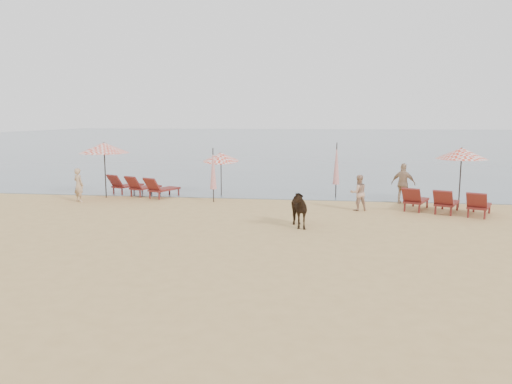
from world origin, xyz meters
TOP-DOWN VIEW (x-y plane):
  - ground at (0.00, 0.00)m, footprint 120.00×120.00m
  - sea at (0.00, 80.00)m, footprint 160.00×140.00m
  - lounger_cluster_left at (-6.37, 10.24)m, footprint 3.66×3.00m
  - lounger_cluster_right at (7.32, 7.54)m, footprint 3.62×2.96m
  - umbrella_open_left_a at (-7.89, 9.49)m, footprint 2.33×2.33m
  - umbrella_open_left_b at (-2.51, 10.75)m, footprint 1.74×1.77m
  - umbrella_open_right at (8.20, 9.03)m, footprint 2.10×2.10m
  - umbrella_closed_left at (-2.49, 8.94)m, footprint 0.30×0.30m
  - umbrella_closed_right at (3.04, 11.01)m, footprint 0.32×0.32m
  - cow at (1.50, 4.27)m, footprint 1.20×1.73m
  - beachgoer_left at (-8.58, 8.17)m, footprint 0.67×0.59m
  - beachgoer_right_a at (3.89, 7.74)m, footprint 0.86×0.76m
  - beachgoer_right_b at (5.96, 9.63)m, footprint 1.15×0.81m

SIDE VIEW (x-z plane):
  - ground at x=0.00m, z-range 0.00..0.00m
  - sea at x=0.00m, z-range -0.03..0.03m
  - lounger_cluster_right at x=7.32m, z-range 0.13..0.83m
  - lounger_cluster_left at x=-6.37m, z-range 0.14..0.83m
  - cow at x=1.50m, z-range 0.00..1.33m
  - beachgoer_right_a at x=3.89m, z-range 0.00..1.48m
  - beachgoer_left at x=-8.58m, z-range 0.00..1.54m
  - beachgoer_right_b at x=5.96m, z-range 0.00..1.81m
  - umbrella_closed_left at x=-2.49m, z-range 0.28..2.74m
  - umbrella_closed_right at x=3.04m, z-range 0.30..2.93m
  - umbrella_open_left_b at x=-2.51m, z-range 0.81..3.02m
  - umbrella_open_right at x=8.20m, z-range 1.03..3.59m
  - umbrella_open_left_a at x=-7.89m, z-range 1.06..3.72m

